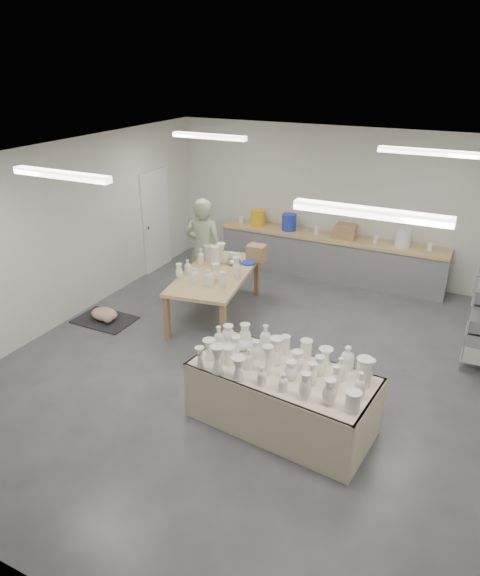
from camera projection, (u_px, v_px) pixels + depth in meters
The scene contains 8 objects.
room at pixel (250, 230), 6.93m from camera, with size 8.00×8.02×3.00m.
back_counter at pixel (329, 255), 10.48m from camera, with size 4.60×0.60×1.24m.
drying_table at pixel (282, 394), 6.24m from camera, with size 2.31×1.29×1.15m.
work_table at pixel (219, 270), 8.86m from camera, with size 1.43×2.32×1.18m.
rug at pixel (105, 320), 8.93m from camera, with size 1.00×0.70×0.02m, color black.
cat at pixel (105, 314), 8.85m from camera, with size 0.53×0.40×0.21m.
potter at pixel (204, 250), 9.40m from camera, with size 0.70×0.46×1.92m, color #99A983.
red_stool at pixel (212, 280), 9.91m from camera, with size 0.37×0.37×0.28m.
Camera 1 is at (2.70, -5.93, 4.19)m, focal length 32.00 mm.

